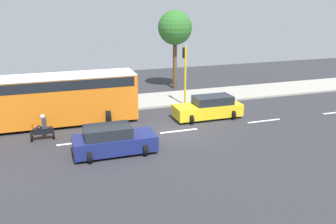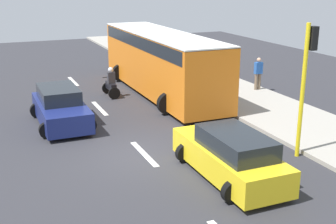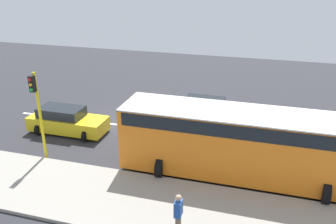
{
  "view_description": "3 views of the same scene",
  "coord_description": "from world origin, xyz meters",
  "px_view_note": "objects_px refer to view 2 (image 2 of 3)",
  "views": [
    {
      "loc": [
        -19.59,
        7.22,
        7.78
      ],
      "look_at": [
        0.39,
        0.57,
        1.16
      ],
      "focal_mm": 38.92,
      "sensor_mm": 36.0,
      "label": 1
    },
    {
      "loc": [
        -4.85,
        -13.5,
        5.91
      ],
      "look_at": [
        0.93,
        0.08,
        1.39
      ],
      "focal_mm": 47.7,
      "sensor_mm": 36.0,
      "label": 2
    },
    {
      "loc": [
        18.07,
        8.13,
        8.94
      ],
      "look_at": [
        -0.27,
        2.78,
        1.11
      ],
      "focal_mm": 37.59,
      "sensor_mm": 36.0,
      "label": 3
    }
  ],
  "objects_px": {
    "car_dark_blue": "(60,108)",
    "motorcycle": "(111,84)",
    "traffic_light_corner": "(307,72)",
    "car_yellow_cab": "(230,156)",
    "city_bus": "(161,59)",
    "pedestrian_near_signal": "(258,72)"
  },
  "relations": [
    {
      "from": "car_dark_blue",
      "to": "motorcycle",
      "type": "xyz_separation_m",
      "value": [
        3.14,
        3.47,
        -0.07
      ]
    },
    {
      "from": "motorcycle",
      "to": "traffic_light_corner",
      "type": "height_order",
      "value": "traffic_light_corner"
    },
    {
      "from": "motorcycle",
      "to": "traffic_light_corner",
      "type": "bearing_deg",
      "value": -69.58
    },
    {
      "from": "car_dark_blue",
      "to": "motorcycle",
      "type": "height_order",
      "value": "motorcycle"
    },
    {
      "from": "traffic_light_corner",
      "to": "car_yellow_cab",
      "type": "bearing_deg",
      "value": -169.71
    },
    {
      "from": "car_yellow_cab",
      "to": "traffic_light_corner",
      "type": "bearing_deg",
      "value": 10.29
    },
    {
      "from": "car_yellow_cab",
      "to": "car_dark_blue",
      "type": "xyz_separation_m",
      "value": [
        -3.79,
        7.16,
        -0.0
      ]
    },
    {
      "from": "car_yellow_cab",
      "to": "city_bus",
      "type": "height_order",
      "value": "city_bus"
    },
    {
      "from": "car_yellow_cab",
      "to": "motorcycle",
      "type": "bearing_deg",
      "value": 93.52
    },
    {
      "from": "car_yellow_cab",
      "to": "motorcycle",
      "type": "distance_m",
      "value": 10.65
    },
    {
      "from": "car_dark_blue",
      "to": "city_bus",
      "type": "height_order",
      "value": "city_bus"
    },
    {
      "from": "car_yellow_cab",
      "to": "pedestrian_near_signal",
      "type": "distance_m",
      "value": 10.81
    },
    {
      "from": "car_dark_blue",
      "to": "traffic_light_corner",
      "type": "height_order",
      "value": "traffic_light_corner"
    },
    {
      "from": "motorcycle",
      "to": "pedestrian_near_signal",
      "type": "height_order",
      "value": "pedestrian_near_signal"
    },
    {
      "from": "car_yellow_cab",
      "to": "city_bus",
      "type": "relative_size",
      "value": 0.41
    },
    {
      "from": "city_bus",
      "to": "traffic_light_corner",
      "type": "relative_size",
      "value": 2.44
    },
    {
      "from": "city_bus",
      "to": "motorcycle",
      "type": "xyz_separation_m",
      "value": [
        -2.57,
        0.44,
        -1.2
      ]
    },
    {
      "from": "city_bus",
      "to": "pedestrian_near_signal",
      "type": "height_order",
      "value": "city_bus"
    },
    {
      "from": "city_bus",
      "to": "pedestrian_near_signal",
      "type": "bearing_deg",
      "value": -19.76
    },
    {
      "from": "car_yellow_cab",
      "to": "motorcycle",
      "type": "relative_size",
      "value": 2.97
    },
    {
      "from": "motorcycle",
      "to": "pedestrian_near_signal",
      "type": "bearing_deg",
      "value": -16.33
    },
    {
      "from": "car_yellow_cab",
      "to": "car_dark_blue",
      "type": "relative_size",
      "value": 1.07
    }
  ]
}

